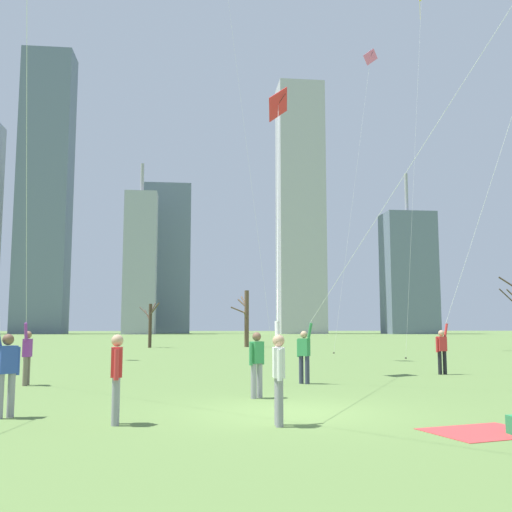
# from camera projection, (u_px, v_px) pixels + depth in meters

# --- Properties ---
(ground_plane) EXTENTS (400.00, 400.00, 0.00)m
(ground_plane) POSITION_uv_depth(u_px,v_px,m) (288.00, 412.00, 12.30)
(ground_plane) COLOR #5B7A3D
(kite_flyer_foreground_right_red) EXTENTS (2.17, 11.56, 10.83)m
(kite_flyer_foreground_right_red) POSITION_uv_depth(u_px,v_px,m) (278.00, 265.00, 13.52)
(kite_flyer_foreground_right_red) COLOR gray
(kite_flyer_foreground_right_red) RESTS_ON ground
(kite_flyer_far_back_teal) EXTENTS (2.49, 12.29, 20.23)m
(kite_flyer_far_back_teal) POSITION_uv_depth(u_px,v_px,m) (27.00, 223.00, 16.12)
(kite_flyer_far_back_teal) COLOR #726656
(kite_flyer_far_back_teal) RESTS_ON ground
(kite_flyer_midfield_right_orange) EXTENTS (7.55, 1.17, 21.10)m
(kite_flyer_midfield_right_orange) POSITION_uv_depth(u_px,v_px,m) (461.00, 287.00, 22.13)
(kite_flyer_midfield_right_orange) COLOR black
(kite_flyer_midfield_right_orange) RESTS_ON ground
(kite_flyer_midfield_left_white) EXTENTS (7.40, 6.59, 14.28)m
(kite_flyer_midfield_left_white) POSITION_uv_depth(u_px,v_px,m) (353.00, 274.00, 17.68)
(kite_flyer_midfield_left_white) COLOR #33384C
(kite_flyer_midfield_left_white) RESTS_ON ground
(bystander_strolling_midfield) EXTENTS (0.23, 0.51, 1.62)m
(bystander_strolling_midfield) POSITION_uv_depth(u_px,v_px,m) (116.00, 374.00, 10.79)
(bystander_strolling_midfield) COLOR gray
(bystander_strolling_midfield) RESTS_ON ground
(bystander_watching_nearby) EXTENTS (0.41, 0.37, 1.62)m
(bystander_watching_nearby) POSITION_uv_depth(u_px,v_px,m) (257.00, 361.00, 14.71)
(bystander_watching_nearby) COLOR gray
(bystander_watching_nearby) RESTS_ON ground
(distant_kite_high_overhead_yellow) EXTENTS (4.37, 5.81, 24.99)m
(distant_kite_high_overhead_yellow) POSITION_uv_depth(u_px,v_px,m) (420.00, 27.00, 39.93)
(distant_kite_high_overhead_yellow) COLOR yellow
(distant_kite_high_overhead_yellow) RESTS_ON ground
(distant_kite_drifting_right_pink) EXTENTS (4.81, 4.03, 22.77)m
(distant_kite_drifting_right_pink) POSITION_uv_depth(u_px,v_px,m) (368.00, 73.00, 44.65)
(distant_kite_drifting_right_pink) COLOR pink
(distant_kite_drifting_right_pink) RESTS_ON ground
(picnic_spot) EXTENTS (2.10, 1.82, 0.31)m
(picnic_spot) POSITION_uv_depth(u_px,v_px,m) (505.00, 428.00, 9.80)
(picnic_spot) COLOR #CC3838
(picnic_spot) RESTS_ON ground
(bare_tree_leftmost) EXTENTS (1.84, 3.35, 3.70)m
(bare_tree_leftmost) POSITION_uv_depth(u_px,v_px,m) (150.00, 322.00, 48.88)
(bare_tree_leftmost) COLOR #423326
(bare_tree_leftmost) RESTS_ON ground
(bare_tree_far_right_edge) EXTENTS (1.59, 2.36, 4.81)m
(bare_tree_far_right_edge) POSITION_uv_depth(u_px,v_px,m) (246.00, 317.00, 50.65)
(bare_tree_far_right_edge) COLOR brown
(bare_tree_far_right_edge) RESTS_ON ground
(skyline_slender_spire) EXTENTS (11.26, 8.26, 37.11)m
(skyline_slender_spire) POSITION_uv_depth(u_px,v_px,m) (409.00, 273.00, 135.37)
(skyline_slender_spire) COLOR slate
(skyline_slender_spire) RESTS_ON ground
(skyline_short_annex) EXTENTS (10.70, 8.43, 59.78)m
(skyline_short_annex) POSITION_uv_depth(u_px,v_px,m) (300.00, 207.00, 140.48)
(skyline_short_annex) COLOR #B2B2B7
(skyline_short_annex) RESTS_ON ground
(skyline_tall_tower) EXTENTS (7.01, 5.89, 38.10)m
(skyline_tall_tower) POSITION_uv_depth(u_px,v_px,m) (140.00, 262.00, 130.55)
(skyline_tall_tower) COLOR #9EA3AD
(skyline_tall_tower) RESTS_ON ground
(skyline_mid_tower_right) EXTENTS (11.40, 8.12, 66.33)m
(skyline_mid_tower_right) POSITION_uv_depth(u_px,v_px,m) (45.00, 190.00, 137.44)
(skyline_mid_tower_right) COLOR slate
(skyline_mid_tower_right) RESTS_ON ground
(skyline_squat_block) EXTENTS (11.64, 5.38, 36.56)m
(skyline_squat_block) POSITION_uv_depth(u_px,v_px,m) (166.00, 258.00, 144.66)
(skyline_squat_block) COLOR slate
(skyline_squat_block) RESTS_ON ground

